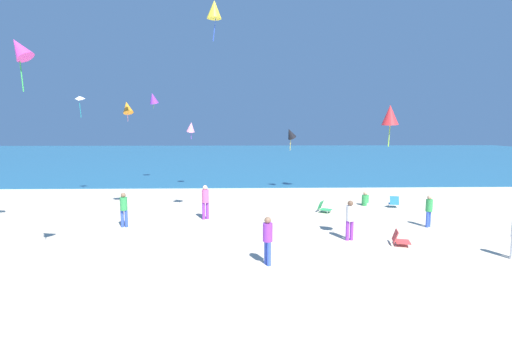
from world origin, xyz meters
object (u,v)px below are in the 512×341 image
person_5 (350,217)px  kite_yellow (214,9)px  kite_pink (191,127)px  kite_purple (153,98)px  beach_chair_near_camera (323,208)px  kite_orange (127,107)px  beach_chair_far_right (394,202)px  kite_black (290,133)px  person_6 (366,200)px  person_3 (268,237)px  kite_white (79,98)px  kite_magenta (20,49)px  beach_chair_mid_beach (399,239)px  kite_red (390,115)px  person_1 (205,200)px  person_4 (124,207)px  person_7 (429,209)px

person_5 → kite_yellow: 10.15m
kite_pink → kite_purple: bearing=142.2°
kite_purple → kite_yellow: bearing=-65.8°
beach_chair_near_camera → kite_orange: bearing=-153.4°
beach_chair_far_right → kite_black: 8.43m
beach_chair_far_right → person_6: (-1.40, 0.53, 0.00)m
person_3 → kite_white: bearing=108.1°
person_3 → kite_magenta: (-6.98, -0.76, 5.71)m
beach_chair_mid_beach → kite_yellow: size_ratio=0.46×
kite_orange → kite_red: bearing=-31.5°
person_3 → kite_white: size_ratio=1.16×
person_5 → kite_orange: (-10.32, 5.55, 4.57)m
kite_orange → kite_black: bearing=31.4°
kite_pink → kite_red: bearing=-57.4°
person_1 → person_4: bearing=-91.5°
kite_magenta → kite_red: bearing=9.6°
beach_chair_far_right → kite_pink: kite_pink is taller
kite_red → kite_pink: kite_red is taller
person_4 → kite_white: size_ratio=1.13×
person_5 → kite_red: size_ratio=1.10×
person_3 → beach_chair_near_camera: bearing=39.5°
person_7 → kite_red: 6.01m
person_1 → kite_magenta: kite_magenta is taller
beach_chair_mid_beach → person_3: (-5.12, -1.81, 0.68)m
kite_pink → kite_magenta: (-2.27, -15.97, 2.16)m
person_6 → kite_pink: kite_pink is taller
kite_black → kite_red: bearing=-81.4°
kite_purple → kite_black: (10.42, -4.08, -2.70)m
person_5 → person_7: person_5 is taller
person_5 → kite_red: 4.26m
person_3 → kite_pink: bearing=81.9°
person_1 → kite_white: size_ratio=1.21×
beach_chair_near_camera → kite_magenta: size_ratio=0.53×
beach_chair_far_right → kite_pink: size_ratio=0.51×
kite_orange → kite_yellow: size_ratio=0.68×
kite_orange → person_4: bearing=-77.4°
person_5 → kite_pink: bearing=23.5°
kite_black → kite_pink: 7.27m
person_6 → kite_black: kite_black is taller
person_1 → kite_black: kite_black is taller
beach_chair_far_right → kite_purple: (-15.58, 9.60, 6.43)m
person_6 → kite_purple: (-14.18, 9.07, 6.43)m
kite_yellow → kite_purple: bearing=114.2°
person_6 → kite_black: 7.28m
person_5 → beach_chair_far_right: bearing=-44.9°
person_7 → kite_orange: (-14.40, 3.78, 4.66)m
kite_red → person_4: bearing=161.7°
kite_purple → kite_yellow: 14.93m
person_4 → kite_yellow: kite_yellow is taller
person_5 → kite_yellow: size_ratio=0.97×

